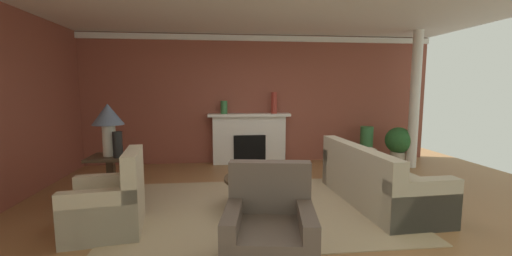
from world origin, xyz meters
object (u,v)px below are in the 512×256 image
Objects in this scene: fireplace at (249,140)px; table_lamp at (108,119)px; armchair_facing_fireplace at (269,237)px; coffee_table at (261,185)px; vase_mantel_left at (224,107)px; vase_tall_corner at (366,145)px; sofa at (375,183)px; potted_plant at (398,143)px; vase_mantel_right at (274,103)px; side_table at (111,176)px; armchair_near_window at (109,206)px; vase_on_side_table at (118,144)px.

fireplace is 3.26m from table_lamp.
armchair_facing_fireplace reaches higher than coffee_table.
vase_tall_corner is (3.14, -0.25, -0.84)m from vase_mantel_left.
coffee_table is (0.11, 1.50, 0.03)m from armchair_facing_fireplace.
fireplace reaches higher than sofa.
vase_mantel_right is at bearing 169.02° from potted_plant.
table_lamp is at bearing -141.05° from vase_mantel_right.
armchair_facing_fireplace is at bearing -139.36° from sofa.
sofa reaches higher than potted_plant.
coffee_table is at bearing -91.99° from fireplace.
coffee_table is 2.35m from table_lamp.
table_lamp is at bearing -134.13° from fireplace.
potted_plant is at bearing 53.36° from sofa.
table_lamp is at bearing 180.00° from side_table.
armchair_near_window is 1.05m from vase_on_side_table.
potted_plant is at bearing -7.80° from vase_mantel_left.
vase_mantel_left is 1.10m from vase_mantel_right.
armchair_near_window is 5.80m from potted_plant.
vase_mantel_right reaches higher than coffee_table.
vase_tall_corner is at bearing 24.33° from vase_on_side_table.
table_lamp is 0.39m from vase_on_side_table.
potted_plant is (3.74, -0.51, -0.76)m from vase_mantel_left.
vase_on_side_table is at bearing -38.66° from side_table.
vase_tall_corner is 0.99× the size of potted_plant.
armchair_facing_fireplace reaches higher than potted_plant.
fireplace reaches higher than armchair_near_window.
side_table is 2.47× the size of vase_mantel_left.
potted_plant is at bearing 27.92° from armchair_near_window.
vase_on_side_table is (-2.07, -2.41, 0.35)m from fireplace.
vase_on_side_table is (-1.97, 0.35, 0.55)m from coffee_table.
armchair_facing_fireplace is 4.40m from vase_mantel_right.
side_table is 0.85× the size of vase_tall_corner.
vase_mantel_left is (-0.45, 2.71, 0.92)m from coffee_table.
fireplace is 2.57× the size of side_table.
coffee_table is 2.96m from vase_mantel_right.
vase_tall_corner is (4.66, 2.11, -0.47)m from vase_on_side_table.
fireplace reaches higher than armchair_facing_fireplace.
vase_tall_corner is (2.59, -0.30, -0.12)m from fireplace.
table_lamp is at bearing 106.28° from armchair_near_window.
armchair_near_window is 1.00× the size of armchair_facing_fireplace.
armchair_near_window is 2.61× the size of vase_on_side_table.
vase_mantel_left is at bearing 175.45° from vase_tall_corner.
sofa reaches higher than coffee_table.
vase_mantel_left is 3.86m from potted_plant.
fireplace is 4.94× the size of vase_on_side_table.
sofa is 2.85× the size of table_lamp.
vase_tall_corner is (4.81, 1.99, -0.81)m from table_lamp.
vase_tall_corner is (4.52, 2.98, 0.11)m from armchair_near_window.
armchair_near_window is at bearing -113.14° from vase_mantel_left.
vase_on_side_table is (-1.52, -2.36, -0.37)m from vase_mantel_left.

